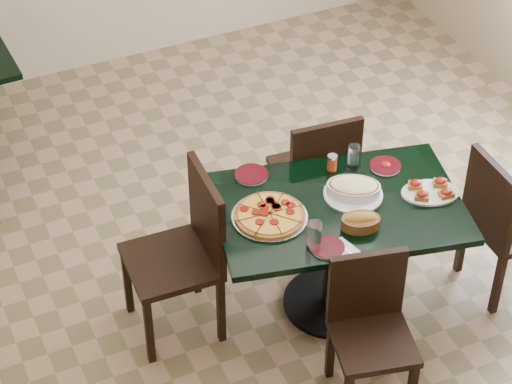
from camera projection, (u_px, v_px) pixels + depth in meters
name	position (u px, v px, depth m)	size (l,w,h in m)	color
floor	(275.00, 280.00, 5.93)	(5.50, 5.50, 0.00)	#8A6A4F
main_table	(337.00, 231.00, 5.42)	(1.47, 1.11, 0.75)	black
chair_far	(317.00, 170.00, 5.91)	(0.47, 0.47, 0.93)	black
chair_near	(370.00, 322.00, 5.03)	(0.48, 0.48, 0.85)	black
chair_right	(502.00, 219.00, 5.57)	(0.45, 0.45, 0.93)	black
chair_left	(187.00, 246.00, 5.32)	(0.49, 0.49, 1.01)	black
pepperoni_pizza	(270.00, 215.00, 5.21)	(0.40, 0.40, 0.04)	#B6B6BD
lasagna_casserole	(354.00, 189.00, 5.34)	(0.34, 0.32, 0.09)	silver
bread_basket	(361.00, 221.00, 5.14)	(0.24, 0.20, 0.09)	brown
bruschetta_platter	(430.00, 190.00, 5.36)	(0.37, 0.31, 0.05)	silver
side_plate_near	(328.00, 248.00, 5.03)	(0.17, 0.17, 0.02)	silver
side_plate_far_r	(385.00, 166.00, 5.55)	(0.18, 0.18, 0.03)	silver
side_plate_far_l	(251.00, 175.00, 5.49)	(0.19, 0.19, 0.02)	silver
napkin_setting	(341.00, 250.00, 5.03)	(0.17, 0.17, 0.01)	silver
water_glass_a	(354.00, 156.00, 5.52)	(0.07, 0.07, 0.14)	silver
water_glass_b	(314.00, 236.00, 4.99)	(0.08, 0.08, 0.16)	silver
pepper_shaker	(332.00, 162.00, 5.51)	(0.06, 0.06, 0.09)	#BE3914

